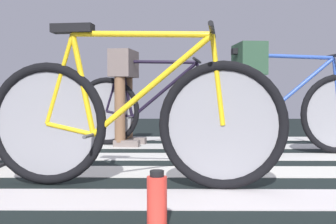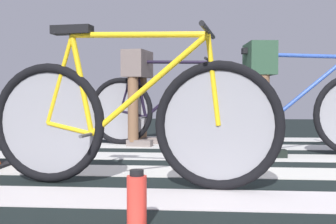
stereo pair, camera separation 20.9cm
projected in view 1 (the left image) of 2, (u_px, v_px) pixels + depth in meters
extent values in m
cube|color=black|center=(259.00, 177.00, 2.82)|extent=(18.00, 14.00, 0.02)
cube|color=silver|center=(268.00, 199.00, 2.18)|extent=(5.20, 0.44, 0.00)
cube|color=beige|center=(253.00, 172.00, 2.96)|extent=(5.20, 0.44, 0.00)
cube|color=silver|center=(242.00, 157.00, 3.70)|extent=(5.20, 0.44, 0.00)
cube|color=silver|center=(240.00, 146.00, 4.46)|extent=(5.20, 0.44, 0.00)
cube|color=silver|center=(222.00, 139.00, 5.25)|extent=(5.20, 0.44, 0.00)
torus|color=black|center=(47.00, 124.00, 2.53)|extent=(0.72, 0.15, 0.72)
torus|color=black|center=(223.00, 125.00, 2.40)|extent=(0.72, 0.15, 0.72)
cylinder|color=gray|center=(47.00, 124.00, 2.53)|extent=(0.60, 0.08, 0.61)
cylinder|color=gray|center=(223.00, 125.00, 2.40)|extent=(0.60, 0.08, 0.61)
cylinder|color=yellow|center=(141.00, 34.00, 2.44)|extent=(0.80, 0.13, 0.05)
cylinder|color=yellow|center=(152.00, 86.00, 2.44)|extent=(0.70, 0.12, 0.59)
cylinder|color=yellow|center=(83.00, 84.00, 2.49)|extent=(0.16, 0.05, 0.59)
cylinder|color=yellow|center=(70.00, 129.00, 2.51)|extent=(0.29, 0.06, 0.09)
cylinder|color=yellow|center=(60.00, 79.00, 2.51)|extent=(0.19, 0.05, 0.53)
cylinder|color=yellow|center=(218.00, 80.00, 2.39)|extent=(0.09, 0.04, 0.50)
cube|color=black|center=(73.00, 28.00, 2.49)|extent=(0.25, 0.12, 0.05)
cylinder|color=black|center=(212.00, 31.00, 2.38)|extent=(0.09, 0.52, 0.03)
cylinder|color=#4C4C51|center=(93.00, 135.00, 2.50)|extent=(0.06, 0.34, 0.02)
torus|color=black|center=(227.00, 114.00, 3.79)|extent=(0.72, 0.12, 0.72)
cylinder|color=gray|center=(227.00, 114.00, 3.79)|extent=(0.60, 0.06, 0.61)
cylinder|color=#2F4FAC|center=(290.00, 56.00, 3.82)|extent=(0.80, 0.11, 0.05)
cylinder|color=#2F4FAC|center=(296.00, 89.00, 3.84)|extent=(0.70, 0.10, 0.59)
cylinder|color=#2F4FAC|center=(252.00, 88.00, 3.81)|extent=(0.16, 0.05, 0.59)
cylinder|color=#2F4FAC|center=(243.00, 118.00, 3.81)|extent=(0.29, 0.05, 0.09)
cylinder|color=#2F4FAC|center=(236.00, 85.00, 3.79)|extent=(0.19, 0.04, 0.53)
cylinder|color=#2F4FAC|center=(336.00, 86.00, 3.87)|extent=(0.09, 0.04, 0.50)
cube|color=black|center=(246.00, 51.00, 3.79)|extent=(0.25, 0.11, 0.05)
cylinder|color=black|center=(334.00, 56.00, 3.86)|extent=(0.08, 0.52, 0.03)
cylinder|color=#4C4C51|center=(258.00, 121.00, 3.82)|extent=(0.05, 0.34, 0.02)
cylinder|color=brown|center=(244.00, 99.00, 3.95)|extent=(0.11, 0.11, 0.89)
cylinder|color=brown|center=(253.00, 99.00, 3.67)|extent=(0.11, 0.11, 0.89)
cube|color=#294733|center=(249.00, 60.00, 3.79)|extent=(0.26, 0.43, 0.28)
cube|color=black|center=(252.00, 149.00, 3.97)|extent=(0.27, 0.12, 0.07)
cube|color=black|center=(261.00, 153.00, 3.69)|extent=(0.27, 0.12, 0.07)
torus|color=black|center=(107.00, 111.00, 4.57)|extent=(0.71, 0.18, 0.72)
torus|color=black|center=(203.00, 112.00, 4.38)|extent=(0.71, 0.18, 0.72)
cylinder|color=gray|center=(107.00, 111.00, 4.57)|extent=(0.60, 0.11, 0.61)
cylinder|color=gray|center=(203.00, 112.00, 4.38)|extent=(0.60, 0.11, 0.61)
cylinder|color=black|center=(158.00, 62.00, 4.45)|extent=(0.79, 0.18, 0.05)
cylinder|color=black|center=(164.00, 90.00, 4.45)|extent=(0.70, 0.16, 0.59)
cylinder|color=black|center=(127.00, 89.00, 4.52)|extent=(0.16, 0.06, 0.59)
cylinder|color=black|center=(119.00, 114.00, 4.55)|extent=(0.29, 0.08, 0.09)
cylinder|color=black|center=(114.00, 86.00, 4.55)|extent=(0.19, 0.06, 0.53)
cylinder|color=black|center=(200.00, 87.00, 4.38)|extent=(0.09, 0.04, 0.50)
cube|color=black|center=(121.00, 59.00, 4.52)|extent=(0.25, 0.13, 0.05)
cylinder|color=black|center=(197.00, 60.00, 4.38)|extent=(0.12, 0.52, 0.03)
cylinder|color=#4C4C51|center=(132.00, 117.00, 4.52)|extent=(0.08, 0.34, 0.02)
cylinder|color=brown|center=(128.00, 98.00, 4.67)|extent=(0.11, 0.11, 0.90)
cylinder|color=brown|center=(120.00, 98.00, 4.40)|extent=(0.11, 0.11, 0.90)
cube|color=#6B5D5A|center=(124.00, 64.00, 4.52)|extent=(0.29, 0.44, 0.28)
cube|color=slate|center=(134.00, 141.00, 4.68)|extent=(0.27, 0.14, 0.07)
cube|color=slate|center=(127.00, 144.00, 4.40)|extent=(0.27, 0.14, 0.07)
cylinder|color=red|center=(157.00, 203.00, 1.69)|extent=(0.08, 0.08, 0.21)
cylinder|color=black|center=(157.00, 173.00, 1.69)|extent=(0.06, 0.06, 0.02)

